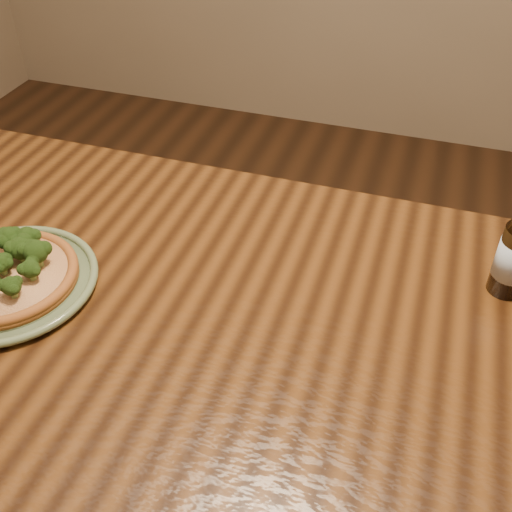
% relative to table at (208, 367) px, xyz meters
% --- Properties ---
extents(table, '(1.60, 0.90, 0.75)m').
position_rel_table_xyz_m(table, '(0.00, 0.00, 0.00)').
color(table, '#4B2A10').
rests_on(table, ground).
extents(plate, '(0.30, 0.30, 0.02)m').
position_rel_table_xyz_m(plate, '(-0.35, -0.01, 0.10)').
color(plate, '#5F6F4D').
rests_on(plate, table).
extents(pizza, '(0.24, 0.24, 0.07)m').
position_rel_table_xyz_m(pizza, '(-0.35, -0.01, 0.12)').
color(pizza, '#945321').
rests_on(pizza, plate).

